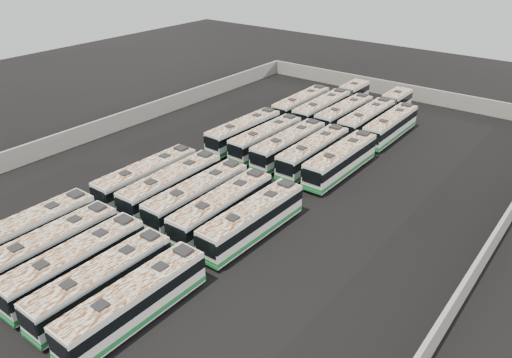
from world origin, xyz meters
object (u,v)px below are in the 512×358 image
Objects in this scene: bus_midback_left at (266,138)px; bus_back_far_right at (391,126)px; bus_midfront_far_right at (253,220)px; bus_back_far_left at (301,105)px; bus_front_far_left at (27,233)px; bus_midback_far_left at (244,131)px; bus_front_left at (50,248)px; bus_back_right at (377,113)px; bus_back_left at (333,104)px; bus_front_right at (102,282)px; bus_front_center at (75,264)px; bus_midback_center at (289,145)px; bus_midback_right at (313,152)px; bus_midback_far_right at (341,160)px; bus_midfront_center at (198,196)px; bus_back_center at (344,115)px; bus_midfront_right at (222,208)px; bus_midfront_far_left at (147,177)px; bus_midfront_left at (172,185)px; bus_front_far_right at (134,301)px.

bus_back_far_right is at bearing 53.34° from bus_midback_left.
bus_midfront_far_right is 1.02× the size of bus_back_far_left.
bus_front_far_left is 27.27m from bus_midback_far_left.
bus_front_left is at bearing -86.69° from bus_back_far_left.
bus_midfront_far_right is 27.08m from bus_back_far_right.
bus_back_left is at bearing 179.11° from bus_back_right.
bus_front_center is at bearing 177.84° from bus_front_right.
bus_back_far_left is (-6.46, 12.47, -0.02)m from bus_midback_center.
bus_midback_far_right is at bearing -0.57° from bus_midback_right.
bus_midback_far_left is at bearing -123.07° from bus_back_right.
bus_back_far_left is at bearing 103.34° from bus_midfront_center.
bus_midback_center is 1.01× the size of bus_back_center.
bus_midfront_far_right is (12.79, 12.43, -0.01)m from bus_front_far_left.
bus_back_center is 1.01× the size of bus_back_far_right.
bus_midback_right is at bearing 75.98° from bus_front_left.
bus_front_far_left is 40.12m from bus_back_center.
bus_front_left reaches higher than bus_front_right.
bus_back_center is at bearing 90.76° from bus_midback_center.
bus_front_center is 1.00× the size of bus_midback_center.
bus_midfront_far_left is at bearing 178.61° from bus_midfront_right.
bus_front_center is (3.24, -0.01, 0.01)m from bus_front_left.
bus_midback_far_left is 0.99× the size of bus_midback_right.
bus_front_left is 0.97× the size of bus_midfront_left.
bus_midfront_right is 0.65× the size of bus_back_right.
bus_midfront_right reaches higher than bus_midfront_far_left.
bus_midback_far_right is at bearing 90.59° from bus_midfront_far_right.
bus_midfront_left is at bearing -84.58° from bus_back_far_left.
bus_midfront_far_right is (3.20, 0.09, -0.02)m from bus_midfront_right.
bus_front_right is at bearing -90.68° from bus_back_right.
bus_front_center is at bearing -99.80° from bus_back_far_right.
bus_midfront_far_right reaches higher than bus_back_far_left.
bus_midfront_right reaches higher than bus_midback_far_left.
bus_midback_far_right is 1.02× the size of bus_back_center.
bus_front_far_right is at bearing -88.92° from bus_midfront_far_right.
bus_midfront_far_right is (3.24, 12.52, 0.05)m from bus_front_right.
bus_midfront_far_left is at bearing -178.24° from bus_midfront_center.
bus_midfront_left is 1.00× the size of bus_midfront_right.
bus_midback_far_right reaches higher than bus_midfront_far_right.
bus_front_far_left is 1.02× the size of bus_midback_far_left.
bus_midfront_far_right is at bearing -47.65° from bus_midback_far_left.
bus_midfront_far_left is 27.18m from bus_back_far_left.
bus_back_center is at bearing -138.45° from bus_back_right.
bus_midfront_center is at bearing 116.79° from bus_front_far_right.
bus_midfront_far_left reaches higher than bus_front_right.
bus_midback_far_left is 0.63× the size of bus_back_right.
bus_back_far_left is 1.00× the size of bus_back_far_right.
bus_midfront_right is 28.86m from bus_back_far_left.
bus_midback_left is at bearing 88.22° from bus_midfront_left.
bus_back_left is (3.16, 2.98, 0.02)m from bus_back_far_left.
bus_front_right is at bearing -103.72° from bus_midfront_far_right.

